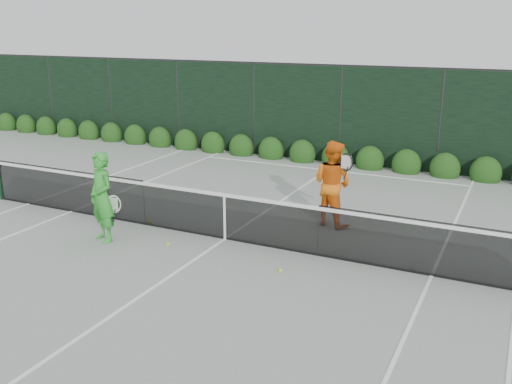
% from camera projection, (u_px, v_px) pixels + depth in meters
% --- Properties ---
extents(ground, '(80.00, 80.00, 0.00)m').
position_uv_depth(ground, '(225.00, 239.00, 11.68)').
color(ground, gray).
rests_on(ground, ground).
extents(tennis_net, '(12.90, 0.10, 1.07)m').
position_uv_depth(tennis_net, '(224.00, 214.00, 11.54)').
color(tennis_net, black).
rests_on(tennis_net, ground).
extents(player_woman, '(0.78, 0.65, 1.83)m').
position_uv_depth(player_woman, '(102.00, 197.00, 11.37)').
color(player_woman, green).
rests_on(player_woman, ground).
extents(player_man, '(1.09, 0.96, 1.87)m').
position_uv_depth(player_man, '(332.00, 183.00, 12.27)').
color(player_man, orange).
rests_on(player_man, ground).
extents(court_lines, '(11.03, 23.83, 0.01)m').
position_uv_depth(court_lines, '(225.00, 239.00, 11.68)').
color(court_lines, white).
rests_on(court_lines, ground).
extents(windscreen_fence, '(32.00, 21.07, 3.06)m').
position_uv_depth(windscreen_fence, '(140.00, 205.00, 8.91)').
color(windscreen_fence, black).
rests_on(windscreen_fence, ground).
extents(hedge_row, '(31.66, 0.65, 0.94)m').
position_uv_depth(hedge_row, '(335.00, 158.00, 17.79)').
color(hedge_row, '#17340E').
rests_on(hedge_row, ground).
extents(tennis_balls, '(3.74, 1.22, 0.07)m').
position_uv_depth(tennis_balls, '(182.00, 238.00, 11.66)').
color(tennis_balls, yellow).
rests_on(tennis_balls, ground).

